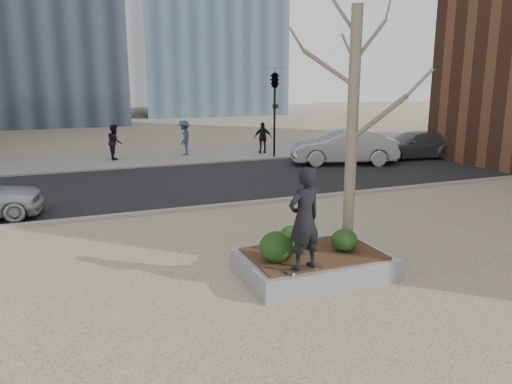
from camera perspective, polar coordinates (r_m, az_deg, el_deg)
name	(u,v)px	position (r m, az deg, el deg)	size (l,w,h in m)	color
ground	(269,282)	(10.32, 1.53, -10.20)	(120.00, 120.00, 0.00)	#BDAF8B
street	(168,184)	(19.51, -10.07, 0.86)	(60.00, 8.00, 0.02)	black
far_sidewalk	(139,158)	(26.30, -13.20, 3.86)	(60.00, 6.00, 0.02)	gray
planter	(313,265)	(10.64, 6.55, -8.24)	(3.00, 2.00, 0.45)	gray
planter_mulch	(313,254)	(10.55, 6.59, -7.00)	(2.70, 1.70, 0.04)	#382314
sycamore_tree	(354,91)	(10.69, 11.12, 11.30)	(2.80, 2.80, 6.60)	gray
shrub_left	(277,247)	(9.91, 2.46, -6.27)	(0.72, 0.72, 0.61)	black
shrub_middle	(292,237)	(10.64, 4.19, -5.21)	(0.60, 0.60, 0.51)	#1D3E13
shrub_right	(344,240)	(10.68, 10.07, -5.42)	(0.55, 0.55, 0.47)	#193B12
skateboard	(303,270)	(9.63, 5.40, -8.87)	(0.78, 0.20, 0.07)	black
skateboarder	(304,219)	(9.30, 5.53, -3.07)	(0.71, 0.47, 1.95)	black
car_silver	(344,147)	(23.94, 10.00, 5.10)	(1.71, 4.91, 1.62)	#9D9FA5
car_third	(413,145)	(26.47, 17.49, 5.14)	(1.88, 4.62, 1.34)	#595B66
pedestrian_a	(115,142)	(25.81, -15.83, 5.52)	(0.85, 0.66, 1.74)	black
pedestrian_b	(185,138)	(26.56, -8.17, 6.17)	(1.17, 0.67, 1.82)	#384365
pedestrian_c	(263,138)	(26.91, 0.80, 6.22)	(0.97, 0.41, 1.66)	black
traffic_light_far	(275,113)	(25.52, 2.13, 8.99)	(0.60, 2.48, 4.50)	black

